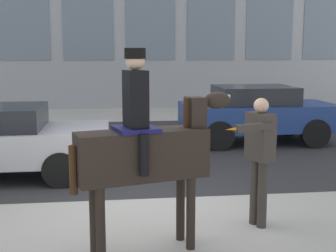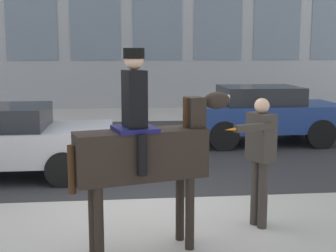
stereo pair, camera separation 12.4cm
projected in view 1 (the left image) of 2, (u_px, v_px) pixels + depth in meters
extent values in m
plane|color=#B2AFA8|center=(143.00, 209.00, 7.11)|extent=(80.00, 80.00, 0.00)
cube|color=#2D2D30|center=(129.00, 147.00, 11.77)|extent=(23.17, 8.50, 0.01)
cube|color=slate|center=(24.00, 23.00, 18.66)|extent=(2.04, 0.02, 2.91)
cube|color=slate|center=(88.00, 24.00, 18.98)|extent=(2.04, 0.02, 2.91)
cube|color=slate|center=(151.00, 24.00, 19.29)|extent=(2.04, 0.02, 2.91)
cube|color=slate|center=(211.00, 25.00, 19.60)|extent=(2.04, 0.02, 2.91)
cube|color=slate|center=(270.00, 25.00, 19.92)|extent=(2.04, 0.02, 2.91)
cube|color=slate|center=(326.00, 26.00, 20.23)|extent=(2.04, 0.02, 2.91)
cube|color=black|center=(142.00, 155.00, 5.44)|extent=(1.60, 0.83, 0.58)
cylinder|color=black|center=(180.00, 206.00, 5.91)|extent=(0.11, 0.11, 0.90)
cylinder|color=black|center=(191.00, 213.00, 5.63)|extent=(0.11, 0.11, 0.90)
cylinder|color=black|center=(94.00, 217.00, 5.49)|extent=(0.11, 0.11, 0.90)
cylinder|color=black|center=(101.00, 226.00, 5.21)|extent=(0.11, 0.11, 0.90)
cube|color=black|center=(195.00, 120.00, 5.64)|extent=(0.26, 0.29, 0.57)
cube|color=#382314|center=(186.00, 119.00, 5.59)|extent=(0.06, 0.09, 0.51)
ellipsoid|color=black|center=(217.00, 100.00, 5.71)|extent=(0.39, 0.28, 0.21)
cube|color=silver|center=(225.00, 98.00, 5.75)|extent=(0.13, 0.08, 0.08)
cylinder|color=#382314|center=(73.00, 170.00, 5.16)|extent=(0.09, 0.09, 0.55)
cube|color=#14144C|center=(136.00, 129.00, 5.36)|extent=(0.57, 0.58, 0.05)
cube|color=black|center=(136.00, 99.00, 5.31)|extent=(0.30, 0.37, 0.64)
sphere|color=#D1A889|center=(135.00, 60.00, 5.24)|extent=(0.22, 0.22, 0.22)
cylinder|color=black|center=(135.00, 53.00, 5.23)|extent=(0.24, 0.24, 0.12)
cylinder|color=black|center=(129.00, 146.00, 5.65)|extent=(0.11, 0.11, 0.46)
cylinder|color=black|center=(144.00, 155.00, 5.16)|extent=(0.11, 0.11, 0.46)
cylinder|color=#332D28|center=(262.00, 195.00, 6.32)|extent=(0.13, 0.13, 0.92)
cylinder|color=#332D28|center=(255.00, 191.00, 6.46)|extent=(0.13, 0.13, 0.92)
cube|color=#332D28|center=(260.00, 137.00, 6.26)|extent=(0.35, 0.45, 0.64)
sphere|color=#D1A889|center=(261.00, 105.00, 6.20)|extent=(0.20, 0.20, 0.20)
cube|color=#332D28|center=(253.00, 127.00, 5.95)|extent=(0.54, 0.29, 0.09)
cone|color=orange|center=(231.00, 129.00, 5.78)|extent=(0.18, 0.11, 0.04)
cylinder|color=black|center=(61.00, 170.00, 8.21)|extent=(0.64, 0.22, 0.64)
cylinder|color=black|center=(69.00, 150.00, 9.87)|extent=(0.64, 0.22, 0.64)
cube|color=navy|center=(257.00, 116.00, 12.22)|extent=(3.93, 1.87, 0.67)
cube|color=black|center=(254.00, 95.00, 12.12)|extent=(1.96, 1.65, 0.45)
cylinder|color=black|center=(315.00, 133.00, 11.57)|extent=(0.73, 0.22, 0.73)
cylinder|color=black|center=(289.00, 123.00, 13.26)|extent=(0.73, 0.22, 0.73)
cylinder|color=black|center=(219.00, 136.00, 11.28)|extent=(0.73, 0.22, 0.73)
cylinder|color=black|center=(205.00, 125.00, 12.96)|extent=(0.73, 0.22, 0.73)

